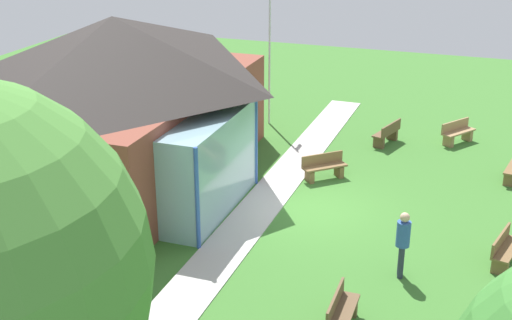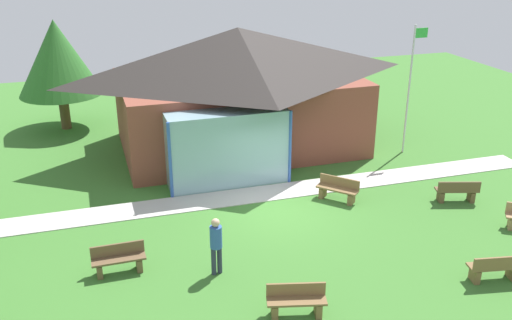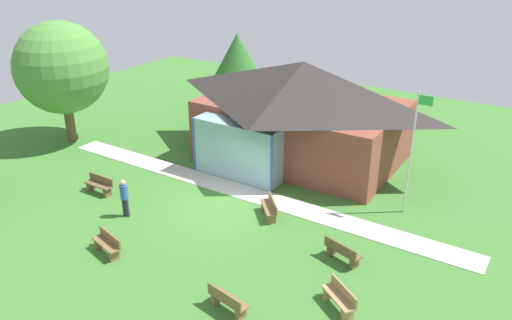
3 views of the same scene
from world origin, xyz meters
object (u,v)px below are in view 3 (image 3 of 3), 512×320
object	(u,v)px
bench_mid_right	(342,252)
bench_mid_left	(99,185)
bench_front_center	(107,244)
bench_lawn_far_right	(340,298)
tree_behind_pavilion_left	(237,60)
tree_west_hedge	(61,68)
visitor_strolling_lawn	(124,195)
pavilion	(300,110)
bench_rear_near_path	(270,208)
bench_front_right	(227,301)
flagpole	(412,148)

from	to	relation	value
bench_mid_right	bench_mid_left	bearing A→B (deg)	-158.29
bench_front_center	bench_lawn_far_right	size ratio (longest dim) A/B	1.05
bench_front_center	tree_behind_pavilion_left	distance (m)	18.16
tree_behind_pavilion_left	tree_west_hedge	distance (m)	11.21
visitor_strolling_lawn	tree_west_hedge	distance (m)	10.79
pavilion	bench_mid_right	world-z (taller)	pavilion
bench_lawn_far_right	bench_mid_left	xyz separation A→B (m)	(-12.89, 1.49, 0.00)
pavilion	tree_west_hedge	xyz separation A→B (m)	(-12.49, -4.89, 1.61)
bench_mid_left	pavilion	bearing A→B (deg)	-124.80
bench_mid_right	tree_west_hedge	bearing A→B (deg)	-171.62
pavilion	visitor_strolling_lawn	bearing A→B (deg)	-109.30
pavilion	bench_rear_near_path	xyz separation A→B (m)	(1.93, -6.28, -2.34)
bench_mid_right	bench_front_right	size ratio (longest dim) A/B	1.01
bench_mid_right	bench_rear_near_path	distance (m)	4.24
visitor_strolling_lawn	tree_west_hedge	size ratio (longest dim) A/B	0.25
pavilion	visitor_strolling_lawn	size ratio (longest dim) A/B	6.39
flagpole	bench_lawn_far_right	world-z (taller)	flagpole
bench_front_right	bench_mid_left	xyz separation A→B (m)	(-9.88, 3.57, 0.00)
tree_behind_pavilion_left	visitor_strolling_lawn	bearing A→B (deg)	-74.62
pavilion	bench_rear_near_path	bearing A→B (deg)	-72.95
bench_rear_near_path	tree_west_hedge	xyz separation A→B (m)	(-14.42, 1.39, 3.95)
bench_mid_right	bench_front_right	world-z (taller)	same
bench_lawn_far_right	visitor_strolling_lawn	xyz separation A→B (m)	(-10.26, 0.59, 0.62)
bench_mid_right	bench_front_right	bearing A→B (deg)	-96.97
tree_behind_pavilion_left	tree_west_hedge	world-z (taller)	tree_west_hedge
bench_front_right	bench_rear_near_path	distance (m)	6.28
visitor_strolling_lawn	bench_mid_right	bearing A→B (deg)	-178.34
bench_lawn_far_right	bench_mid_left	bearing A→B (deg)	27.67
bench_rear_near_path	bench_front_center	bearing A→B (deg)	103.51
pavilion	bench_mid_left	bearing A→B (deg)	-124.60
flagpole	visitor_strolling_lawn	size ratio (longest dim) A/B	3.17
flagpole	bench_rear_near_path	distance (m)	6.52
bench_mid_right	visitor_strolling_lawn	world-z (taller)	visitor_strolling_lawn
bench_lawn_far_right	bench_rear_near_path	world-z (taller)	same
bench_front_right	tree_west_hedge	size ratio (longest dim) A/B	0.22
tree_behind_pavilion_left	bench_mid_right	bearing A→B (deg)	-43.79
bench_mid_left	bench_front_center	bearing A→B (deg)	140.83
bench_mid_right	bench_lawn_far_right	size ratio (longest dim) A/B	1.05
flagpole	visitor_strolling_lawn	distance (m)	12.34
bench_lawn_far_right	tree_west_hedge	bearing A→B (deg)	19.08
bench_front_right	tree_behind_pavilion_left	xyz separation A→B (m)	(-11.27, 17.29, 3.08)
bench_lawn_far_right	tree_west_hedge	size ratio (longest dim) A/B	0.21
bench_front_center	tree_west_hedge	xyz separation A→B (m)	(-10.60, 7.09, 3.95)
bench_mid_left	bench_lawn_far_right	bearing A→B (deg)	173.19
flagpole	tree_west_hedge	distance (m)	19.40
bench_mid_right	visitor_strolling_lawn	bearing A→B (deg)	-151.54
tree_west_hedge	visitor_strolling_lawn	bearing A→B (deg)	-27.11
bench_lawn_far_right	tree_west_hedge	world-z (taller)	tree_west_hedge
bench_mid_left	visitor_strolling_lawn	size ratio (longest dim) A/B	0.86
bench_mid_right	bench_lawn_far_right	bearing A→B (deg)	-51.15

